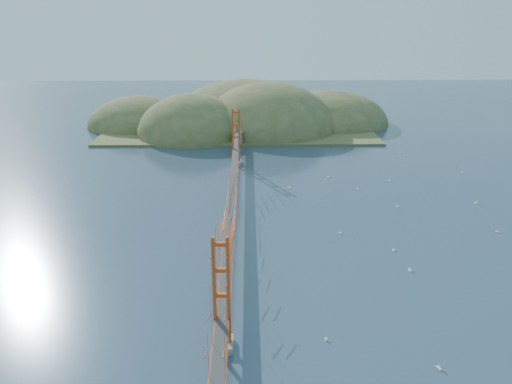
{
  "coord_description": "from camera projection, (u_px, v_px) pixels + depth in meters",
  "views": [
    {
      "loc": [
        2.56,
        -69.76,
        30.53
      ],
      "look_at": [
        3.63,
        0.0,
        4.83
      ],
      "focal_mm": 35.0,
      "sensor_mm": 36.0,
      "label": 1
    }
  ],
  "objects": [
    {
      "name": "sailboat_4",
      "position": [
        397.0,
        206.0,
        81.48
      ],
      "size": [
        0.7,
        0.7,
        0.74
      ],
      "color": "white",
      "rests_on": "ground"
    },
    {
      "name": "sailboat_1",
      "position": [
        340.0,
        232.0,
        72.03
      ],
      "size": [
        0.55,
        0.55,
        0.6
      ],
      "color": "white",
      "rests_on": "ground"
    },
    {
      "name": "sailboat_6",
      "position": [
        439.0,
        367.0,
        44.97
      ],
      "size": [
        0.59,
        0.61,
        0.69
      ],
      "color": "white",
      "rests_on": "ground"
    },
    {
      "name": "sailboat_17",
      "position": [
        463.0,
        172.0,
        98.4
      ],
      "size": [
        0.55,
        0.46,
        0.63
      ],
      "color": "white",
      "rests_on": "ground"
    },
    {
      "name": "bridge",
      "position": [
        231.0,
        178.0,
        73.71
      ],
      "size": [
        2.2,
        94.4,
        12.0
      ],
      "color": "gray",
      "rests_on": "ground"
    },
    {
      "name": "sailboat_10",
      "position": [
        326.0,
        339.0,
        48.87
      ],
      "size": [
        0.39,
        0.49,
        0.57
      ],
      "color": "white",
      "rests_on": "ground"
    },
    {
      "name": "sailboat_15",
      "position": [
        400.0,
        152.0,
        112.43
      ],
      "size": [
        0.61,
        0.61,
        0.65
      ],
      "color": "white",
      "rests_on": "ground"
    },
    {
      "name": "sailboat_8",
      "position": [
        476.0,
        203.0,
        83.06
      ],
      "size": [
        0.65,
        0.55,
        0.75
      ],
      "color": "white",
      "rests_on": "ground"
    },
    {
      "name": "sailboat_16",
      "position": [
        358.0,
        189.0,
        89.54
      ],
      "size": [
        0.56,
        0.56,
        0.61
      ],
      "color": "white",
      "rests_on": "ground"
    },
    {
      "name": "sailboat_3",
      "position": [
        289.0,
        188.0,
        90.04
      ],
      "size": [
        0.69,
        0.69,
        0.73
      ],
      "color": "white",
      "rests_on": "ground"
    },
    {
      "name": "sailboat_14",
      "position": [
        394.0,
        249.0,
        66.94
      ],
      "size": [
        0.42,
        0.51,
        0.6
      ],
      "color": "white",
      "rests_on": "ground"
    },
    {
      "name": "sailboat_7",
      "position": [
        389.0,
        180.0,
        93.94
      ],
      "size": [
        0.65,
        0.63,
        0.73
      ],
      "color": "white",
      "rests_on": "ground"
    },
    {
      "name": "sailboat_12",
      "position": [
        329.0,
        176.0,
        96.16
      ],
      "size": [
        0.6,
        0.6,
        0.66
      ],
      "color": "white",
      "rests_on": "ground"
    },
    {
      "name": "sailboat_11",
      "position": [
        498.0,
        231.0,
        72.4
      ],
      "size": [
        0.59,
        0.59,
        0.62
      ],
      "color": "white",
      "rests_on": "ground"
    },
    {
      "name": "sailboat_0",
      "position": [
        410.0,
        269.0,
        61.81
      ],
      "size": [
        0.54,
        0.62,
        0.71
      ],
      "color": "white",
      "rests_on": "ground"
    },
    {
      "name": "ground",
      "position": [
        232.0,
        222.0,
        75.96
      ],
      "size": [
        320.0,
        320.0,
        0.0
      ],
      "primitive_type": "plane",
      "color": "#2D405A",
      "rests_on": "ground"
    },
    {
      "name": "far_headlands",
      "position": [
        247.0,
        124.0,
        140.28
      ],
      "size": [
        84.0,
        58.0,
        25.0
      ],
      "color": "olive",
      "rests_on": "ground"
    }
  ]
}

